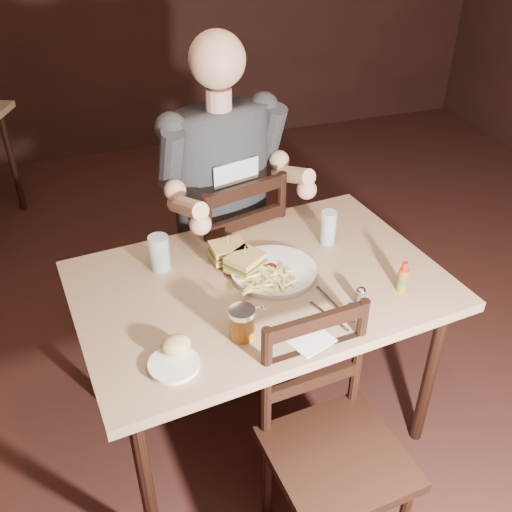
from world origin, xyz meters
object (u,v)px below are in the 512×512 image
object	(u,v)px
dinner_plate	(274,272)
syrup_dispenser	(242,323)
side_plate	(174,365)
diner	(226,161)
chair_far	(224,260)
glass_right	(328,228)
glass_left	(160,253)
hot_sauce	(403,276)
chair_near	(337,457)
main_table	(260,297)

from	to	relation	value
dinner_plate	syrup_dispenser	xyz separation A→B (m)	(-0.21, -0.29, 0.05)
syrup_dispenser	side_plate	world-z (taller)	syrup_dispenser
diner	dinner_plate	world-z (taller)	diner
chair_far	glass_right	xyz separation A→B (m)	(0.33, -0.42, 0.35)
diner	chair_far	bearing A→B (deg)	90.00
glass_left	dinner_plate	bearing A→B (deg)	-23.43
chair_far	hot_sauce	xyz separation A→B (m)	(0.45, -0.79, 0.34)
diner	side_plate	distance (m)	0.98
chair_far	diner	size ratio (longest dim) A/B	0.95
diner	hot_sauce	bearing A→B (deg)	-74.32
glass_left	syrup_dispenser	bearing A→B (deg)	-69.03
chair_near	syrup_dispenser	xyz separation A→B (m)	(-0.22, 0.31, 0.37)
chair_far	syrup_dispenser	world-z (taller)	chair_far
main_table	side_plate	distance (m)	0.51
glass_right	hot_sauce	bearing A→B (deg)	-71.89
dinner_plate	hot_sauce	size ratio (longest dim) A/B	2.62
side_plate	glass_left	bearing A→B (deg)	83.31
glass_left	syrup_dispenser	world-z (taller)	glass_left
chair_far	glass_left	world-z (taller)	chair_far
main_table	hot_sauce	world-z (taller)	hot_sauce
chair_near	dinner_plate	distance (m)	0.69
chair_near	main_table	bearing A→B (deg)	91.71
chair_near	glass_left	world-z (taller)	glass_left
glass_left	syrup_dispenser	distance (m)	0.49
main_table	chair_near	world-z (taller)	chair_near
chair_near	glass_right	distance (m)	0.87
dinner_plate	hot_sauce	xyz separation A→B (m)	(0.40, -0.24, 0.05)
dinner_plate	glass_left	size ratio (longest dim) A/B	2.24
chair_near	glass_left	xyz separation A→B (m)	(-0.39, 0.77, 0.39)
diner	hot_sauce	xyz separation A→B (m)	(0.43, -0.74, -0.19)
dinner_plate	hot_sauce	bearing A→B (deg)	-30.88
chair_near	glass_right	xyz separation A→B (m)	(0.27, 0.73, 0.39)
side_plate	chair_near	bearing A→B (deg)	-28.55
main_table	chair_near	distance (m)	0.63
hot_sauce	side_plate	size ratio (longest dim) A/B	0.78
diner	chair_near	bearing A→B (deg)	-102.88
dinner_plate	side_plate	xyz separation A→B (m)	(-0.45, -0.35, -0.00)
dinner_plate	glass_right	xyz separation A→B (m)	(0.28, 0.13, 0.06)
chair_near	chair_far	bearing A→B (deg)	87.68
syrup_dispenser	glass_right	bearing A→B (deg)	34.44
glass_left	hot_sauce	world-z (taller)	glass_left
diner	glass_left	xyz separation A→B (m)	(-0.36, -0.33, -0.18)
main_table	hot_sauce	size ratio (longest dim) A/B	11.80
chair_far	dinner_plate	bearing A→B (deg)	80.07
main_table	side_plate	size ratio (longest dim) A/B	9.18
glass_left	glass_right	xyz separation A→B (m)	(0.67, -0.04, 0.00)
chair_far	side_plate	world-z (taller)	chair_far
main_table	glass_left	xyz separation A→B (m)	(-0.33, 0.20, 0.14)
syrup_dispenser	side_plate	bearing A→B (deg)	-170.82
dinner_plate	glass_right	world-z (taller)	glass_right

